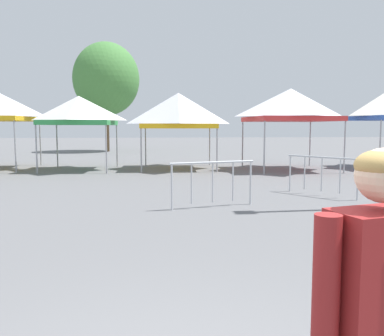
{
  "coord_description": "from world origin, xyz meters",
  "views": [
    {
      "loc": [
        -0.21,
        -2.42,
        1.86
      ],
      "look_at": [
        0.38,
        3.17,
        1.3
      ],
      "focal_mm": 38.3,
      "sensor_mm": 36.0,
      "label": 1
    }
  ],
  "objects_px": {
    "canopy_tent_far_left": "(290,105)",
    "tree_behind_tents_center": "(106,79)",
    "crowd_barrier_mid_lot": "(213,175)",
    "canopy_tent_far_right": "(178,111)",
    "person_foreground": "(377,321)",
    "canopy_tent_behind_right": "(79,111)",
    "crowd_barrier_near_person": "(322,168)"
  },
  "relations": [
    {
      "from": "canopy_tent_far_left",
      "to": "tree_behind_tents_center",
      "type": "xyz_separation_m",
      "value": [
        -9.24,
        14.61,
        2.66
      ]
    },
    {
      "from": "canopy_tent_far_left",
      "to": "crowd_barrier_mid_lot",
      "type": "distance_m",
      "value": 9.42
    },
    {
      "from": "tree_behind_tents_center",
      "to": "canopy_tent_far_left",
      "type": "bearing_deg",
      "value": -57.7
    },
    {
      "from": "canopy_tent_far_right",
      "to": "person_foreground",
      "type": "bearing_deg",
      "value": -91.2
    },
    {
      "from": "canopy_tent_far_right",
      "to": "crowd_barrier_mid_lot",
      "type": "distance_m",
      "value": 9.21
    },
    {
      "from": "canopy_tent_behind_right",
      "to": "crowd_barrier_mid_lot",
      "type": "xyz_separation_m",
      "value": [
        4.44,
        -8.82,
        -1.81
      ]
    },
    {
      "from": "canopy_tent_far_left",
      "to": "tree_behind_tents_center",
      "type": "height_order",
      "value": "tree_behind_tents_center"
    },
    {
      "from": "canopy_tent_far_left",
      "to": "crowd_barrier_near_person",
      "type": "height_order",
      "value": "canopy_tent_far_left"
    },
    {
      "from": "canopy_tent_far_right",
      "to": "canopy_tent_far_left",
      "type": "height_order",
      "value": "canopy_tent_far_left"
    },
    {
      "from": "tree_behind_tents_center",
      "to": "crowd_barrier_mid_lot",
      "type": "relative_size",
      "value": 4.02
    },
    {
      "from": "crowd_barrier_mid_lot",
      "to": "canopy_tent_far_left",
      "type": "bearing_deg",
      "value": 59.82
    },
    {
      "from": "tree_behind_tents_center",
      "to": "crowd_barrier_mid_lot",
      "type": "xyz_separation_m",
      "value": [
        4.61,
        -22.56,
        -4.71
      ]
    },
    {
      "from": "canopy_tent_far_left",
      "to": "crowd_barrier_mid_lot",
      "type": "relative_size",
      "value": 1.76
    },
    {
      "from": "tree_behind_tents_center",
      "to": "person_foreground",
      "type": "bearing_deg",
      "value": -82.26
    },
    {
      "from": "canopy_tent_far_left",
      "to": "crowd_barrier_near_person",
      "type": "distance_m",
      "value": 7.11
    },
    {
      "from": "canopy_tent_far_right",
      "to": "canopy_tent_far_left",
      "type": "distance_m",
      "value": 4.89
    },
    {
      "from": "crowd_barrier_mid_lot",
      "to": "person_foreground",
      "type": "bearing_deg",
      "value": -93.68
    },
    {
      "from": "canopy_tent_behind_right",
      "to": "tree_behind_tents_center",
      "type": "relative_size",
      "value": 0.39
    },
    {
      "from": "tree_behind_tents_center",
      "to": "crowd_barrier_near_person",
      "type": "distance_m",
      "value": 23.14
    },
    {
      "from": "canopy_tent_far_left",
      "to": "tree_behind_tents_center",
      "type": "bearing_deg",
      "value": 122.3
    },
    {
      "from": "canopy_tent_far_left",
      "to": "crowd_barrier_near_person",
      "type": "bearing_deg",
      "value": -102.08
    },
    {
      "from": "canopy_tent_far_left",
      "to": "person_foreground",
      "type": "distance_m",
      "value": 16.57
    },
    {
      "from": "tree_behind_tents_center",
      "to": "canopy_tent_far_right",
      "type": "bearing_deg",
      "value": -71.74
    },
    {
      "from": "crowd_barrier_near_person",
      "to": "canopy_tent_behind_right",
      "type": "bearing_deg",
      "value": 135.46
    },
    {
      "from": "person_foreground",
      "to": "crowd_barrier_near_person",
      "type": "relative_size",
      "value": 1.05
    },
    {
      "from": "canopy_tent_behind_right",
      "to": "canopy_tent_far_right",
      "type": "bearing_deg",
      "value": 2.7
    },
    {
      "from": "tree_behind_tents_center",
      "to": "crowd_barrier_mid_lot",
      "type": "height_order",
      "value": "tree_behind_tents_center"
    },
    {
      "from": "crowd_barrier_near_person",
      "to": "person_foreground",
      "type": "bearing_deg",
      "value": -112.3
    },
    {
      "from": "tree_behind_tents_center",
      "to": "crowd_barrier_near_person",
      "type": "relative_size",
      "value": 4.84
    },
    {
      "from": "canopy_tent_behind_right",
      "to": "tree_behind_tents_center",
      "type": "height_order",
      "value": "tree_behind_tents_center"
    },
    {
      "from": "canopy_tent_behind_right",
      "to": "tree_behind_tents_center",
      "type": "xyz_separation_m",
      "value": [
        -0.17,
        13.75,
        2.9
      ]
    },
    {
      "from": "tree_behind_tents_center",
      "to": "crowd_barrier_near_person",
      "type": "height_order",
      "value": "tree_behind_tents_center"
    }
  ]
}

